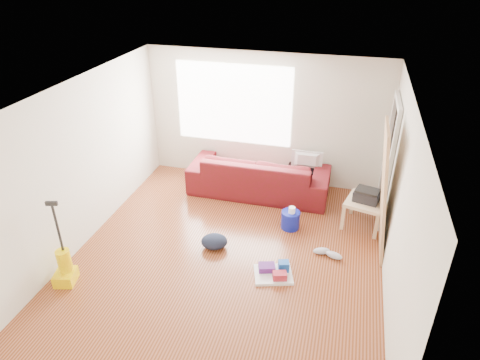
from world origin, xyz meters
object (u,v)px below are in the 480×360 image
(sofa, at_px, (259,192))
(vacuum, at_px, (65,267))
(tv_stand, at_px, (305,179))
(side_table, at_px, (365,205))
(bucket, at_px, (290,227))
(backpack, at_px, (214,247))
(cleaning_tray, at_px, (275,272))

(sofa, height_order, vacuum, vacuum)
(tv_stand, bearing_deg, sofa, -160.17)
(tv_stand, xyz_separation_m, side_table, (1.09, -0.90, 0.16))
(vacuum, bearing_deg, sofa, 41.88)
(tv_stand, distance_m, vacuum, 4.41)
(tv_stand, xyz_separation_m, bucket, (-0.07, -1.28, -0.24))
(backpack, bearing_deg, sofa, 65.87)
(sofa, relative_size, vacuum, 2.03)
(sofa, distance_m, backpack, 1.86)
(side_table, distance_m, bucket, 1.28)
(sofa, height_order, bucket, sofa)
(sofa, bearing_deg, bucket, 126.89)
(sofa, distance_m, tv_stand, 0.90)
(tv_stand, distance_m, backpack, 2.40)
(tv_stand, relative_size, cleaning_tray, 1.11)
(bucket, distance_m, backpack, 1.34)
(backpack, bearing_deg, side_table, 13.48)
(tv_stand, bearing_deg, side_table, -38.04)
(tv_stand, distance_m, bucket, 1.30)
(sofa, bearing_deg, side_table, 161.64)
(side_table, relative_size, bucket, 2.38)
(sofa, relative_size, side_table, 3.56)
(side_table, bearing_deg, tv_stand, 140.22)
(sofa, relative_size, bucket, 8.46)
(sofa, bearing_deg, cleaning_tray, 108.15)
(cleaning_tray, xyz_separation_m, backpack, (-1.02, 0.39, -0.06))
(bucket, xyz_separation_m, backpack, (-1.05, -0.83, 0.00))
(vacuum, bearing_deg, side_table, 17.12)
(side_table, height_order, backpack, side_table)
(tv_stand, distance_m, side_table, 1.42)
(side_table, distance_m, cleaning_tray, 2.02)
(side_table, bearing_deg, backpack, -151.28)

